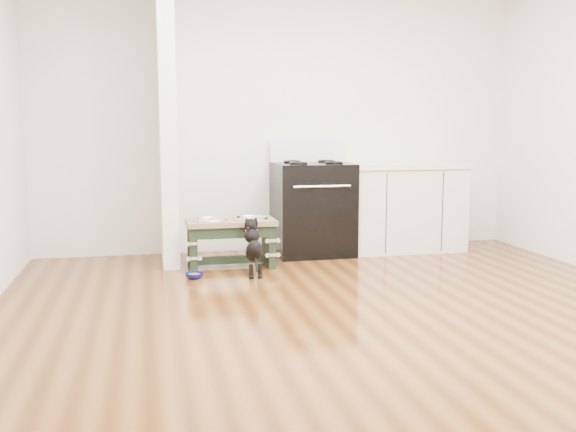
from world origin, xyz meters
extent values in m
plane|color=#4B260D|center=(0.00, 0.00, 0.00)|extent=(5.00, 5.00, 0.00)
plane|color=silver|center=(0.00, 2.50, 1.35)|extent=(5.00, 0.00, 5.00)
cube|color=silver|center=(-1.18, 2.10, 1.35)|extent=(0.15, 0.80, 2.70)
cube|color=black|center=(0.25, 2.15, 0.46)|extent=(0.76, 0.65, 0.92)
cube|color=black|center=(0.25, 1.84, 0.40)|extent=(0.58, 0.02, 0.50)
cylinder|color=silver|center=(0.25, 1.80, 0.72)|extent=(0.56, 0.02, 0.02)
cube|color=white|center=(0.25, 2.43, 1.03)|extent=(0.76, 0.08, 0.22)
torus|color=black|center=(0.07, 2.01, 0.93)|extent=(0.18, 0.18, 0.02)
torus|color=black|center=(0.43, 2.01, 0.93)|extent=(0.18, 0.18, 0.02)
torus|color=black|center=(0.07, 2.29, 0.93)|extent=(0.18, 0.18, 0.02)
torus|color=black|center=(0.43, 2.29, 0.93)|extent=(0.18, 0.18, 0.02)
cube|color=silver|center=(1.23, 2.18, 0.43)|extent=(1.20, 0.60, 0.86)
cube|color=beige|center=(1.23, 2.18, 0.89)|extent=(1.24, 0.64, 0.05)
cube|color=black|center=(1.23, 1.92, 0.05)|extent=(1.20, 0.06, 0.10)
cube|color=black|center=(-0.99, 1.73, 0.20)|extent=(0.07, 0.39, 0.40)
cube|color=black|center=(-0.28, 1.73, 0.20)|extent=(0.07, 0.39, 0.40)
cube|color=black|center=(-0.64, 1.56, 0.35)|extent=(0.64, 0.03, 0.10)
cube|color=black|center=(-0.64, 1.73, 0.07)|extent=(0.64, 0.07, 0.07)
cube|color=brown|center=(-0.64, 1.73, 0.42)|extent=(0.80, 0.43, 0.04)
cylinder|color=silver|center=(-0.82, 1.73, 0.42)|extent=(0.28, 0.28, 0.05)
cylinder|color=silver|center=(-0.45, 1.73, 0.42)|extent=(0.28, 0.28, 0.05)
torus|color=silver|center=(-0.82, 1.73, 0.45)|extent=(0.31, 0.31, 0.02)
torus|color=silver|center=(-0.45, 1.73, 0.45)|extent=(0.31, 0.31, 0.02)
cylinder|color=black|center=(-0.53, 1.24, 0.06)|extent=(0.04, 0.04, 0.12)
cylinder|color=black|center=(-0.45, 1.24, 0.06)|extent=(0.04, 0.04, 0.12)
sphere|color=black|center=(-0.53, 1.23, 0.01)|extent=(0.04, 0.04, 0.04)
sphere|color=black|center=(-0.45, 1.23, 0.01)|extent=(0.04, 0.04, 0.04)
ellipsoid|color=black|center=(-0.49, 1.31, 0.22)|extent=(0.14, 0.33, 0.29)
sphere|color=black|center=(-0.49, 1.42, 0.34)|extent=(0.13, 0.13, 0.13)
sphere|color=black|center=(-0.49, 1.46, 0.42)|extent=(0.11, 0.11, 0.11)
sphere|color=black|center=(-0.53, 1.54, 0.42)|extent=(0.04, 0.04, 0.04)
sphere|color=black|center=(-0.45, 1.54, 0.42)|extent=(0.04, 0.04, 0.04)
cylinder|color=black|center=(-0.49, 1.19, 0.13)|extent=(0.02, 0.09, 0.11)
torus|color=#EA4488|center=(-0.49, 1.44, 0.38)|extent=(0.11, 0.07, 0.10)
imported|color=#0C0D58|center=(-1.00, 1.34, 0.02)|extent=(0.18, 0.18, 0.05)
cylinder|color=brown|center=(-1.00, 1.34, 0.03)|extent=(0.10, 0.10, 0.02)
camera|label=1|loc=(-1.39, -4.03, 1.29)|focal=40.00mm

